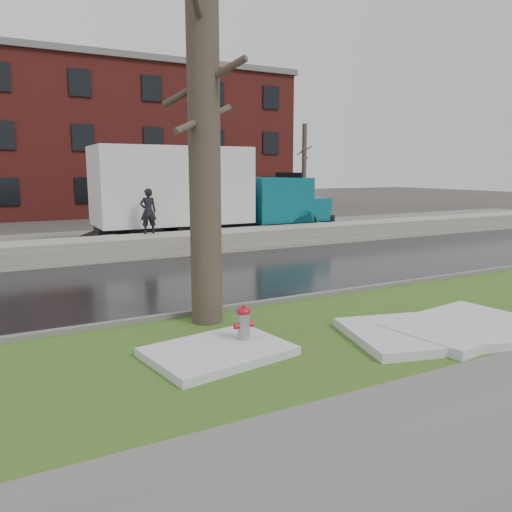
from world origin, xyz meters
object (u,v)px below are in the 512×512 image
fire_hydrant (244,325)px  tree (204,123)px  box_truck (201,192)px  worker (148,211)px

fire_hydrant → tree: 3.84m
box_truck → worker: 3.55m
box_truck → tree: bearing=-110.9°
fire_hydrant → tree: bearing=91.6°
tree → worker: (1.38, 8.77, -2.33)m
tree → box_truck: tree is taller
box_truck → fire_hydrant: bearing=-108.3°
fire_hydrant → tree: tree is taller
fire_hydrant → box_truck: box_truck is taller
fire_hydrant → worker: bearing=84.5°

